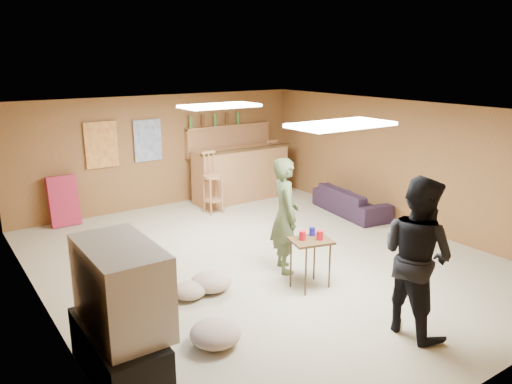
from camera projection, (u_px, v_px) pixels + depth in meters
ground at (264, 260)px, 7.39m from camera, size 7.00×7.00×0.00m
ceiling at (264, 111)px, 6.81m from camera, size 6.00×7.00×0.02m
wall_back at (162, 151)px, 9.88m from camera, size 6.00×0.02×2.20m
wall_front at (498, 273)px, 4.31m from camera, size 6.00×0.02×2.20m
wall_left at (41, 228)px, 5.46m from camera, size 0.02×7.00×2.20m
wall_right at (403, 164)px, 8.74m from camera, size 0.02×7.00×2.20m
tv_stand at (119, 352)px, 4.64m from camera, size 0.55×1.30×0.50m
dvd_box at (142, 354)px, 4.79m from camera, size 0.35×0.50×0.08m
tv_body at (121, 287)px, 4.51m from camera, size 0.60×1.10×0.80m
tv_screen at (153, 278)px, 4.68m from camera, size 0.02×0.95×0.65m
bar_counter at (241, 174)px, 10.41m from camera, size 2.00×0.60×1.10m
bar_lip at (247, 150)px, 10.07m from camera, size 2.10×0.12×0.05m
bar_shelf at (229, 126)px, 10.52m from camera, size 2.00×0.18×0.05m
bar_backing at (228, 140)px, 10.61m from camera, size 2.00×0.14×0.60m
poster_left at (101, 145)px, 9.13m from camera, size 0.60×0.03×0.85m
poster_right at (148, 140)px, 9.62m from camera, size 0.55×0.03×0.80m
folding_chair_stack at (63, 201)px, 8.80m from camera, size 0.50×0.26×0.91m
ceiling_panel_front at (341, 125)px, 5.62m from camera, size 1.20×0.60×0.04m
ceiling_panel_back at (220, 106)px, 7.77m from camera, size 1.20×0.60×0.04m
person_olive at (285, 215)px, 6.85m from camera, size 0.57×0.69×1.61m
person_black at (417, 256)px, 5.28m from camera, size 0.68×0.86×1.74m
sofa at (351, 201)px, 9.53m from camera, size 0.90×1.77×0.50m
tray_table at (310, 264)px, 6.43m from camera, size 0.59×0.52×0.66m
cup_red_near at (302, 235)px, 6.32m from camera, size 0.09×0.09×0.12m
cup_red_far at (320, 235)px, 6.33m from camera, size 0.11×0.11×0.12m
cup_blue at (312, 231)px, 6.48m from camera, size 0.10×0.10×0.11m
bar_stool_left at (213, 180)px, 9.46m from camera, size 0.42×0.42×1.30m
bar_stool_right at (276, 167)px, 10.70m from camera, size 0.40×0.40×1.25m
cushion_near_tv at (211, 282)px, 6.41m from camera, size 0.54×0.54×0.24m
cushion_mid at (189, 291)px, 6.21m from camera, size 0.43×0.43×0.19m
cushion_far at (215, 334)px, 5.20m from camera, size 0.68×0.68×0.24m
bottle_row at (215, 120)px, 10.27m from camera, size 1.20×0.08×0.26m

